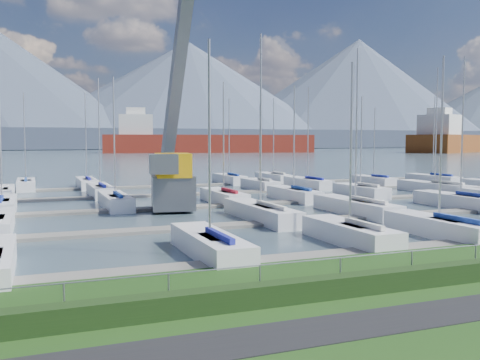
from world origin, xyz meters
name	(u,v)px	position (x,y,z in m)	size (l,w,h in m)	color
path	(423,315)	(0.00, -3.00, 0.01)	(160.00, 2.00, 0.04)	black
water	(55,152)	(0.00, 260.00, -0.40)	(800.00, 540.00, 0.20)	#40535E
hedge	(372,282)	(0.00, -0.40, 0.35)	(80.00, 0.70, 0.70)	#1C3312
fence	(365,255)	(0.00, 0.00, 1.20)	(0.04, 0.04, 80.00)	gray
foothill	(50,139)	(0.00, 330.00, 6.00)	(900.00, 80.00, 12.00)	#3F485D
mountains	(56,84)	(7.35, 404.62, 46.68)	(1190.00, 360.00, 115.00)	#3C4A58
docks	(177,208)	(0.00, 26.00, -0.22)	(90.00, 41.60, 0.25)	gray
crane	(174,139)	(-0.24, 25.57, 5.33)	(4.73, 13.36, 22.35)	#5B5D63
cargo_ship_mid	(200,144)	(58.42, 210.46, 3.63)	(92.62, 34.93, 21.50)	maroon
cargo_ship_east	(461,143)	(177.14, 180.46, 3.66)	(86.42, 54.87, 21.50)	brown
sailboat_fleet	(153,139)	(-1.39, 28.23, 5.33)	(75.85, 49.69, 13.17)	#A51A16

